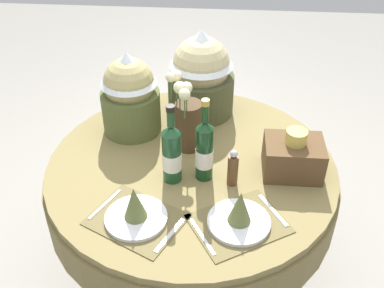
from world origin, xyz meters
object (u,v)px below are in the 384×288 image
object	(u,v)px
place_setting_right	(239,215)
pepper_mill	(233,169)
wine_bottle_centre	(172,153)
gift_tub_back_centre	(201,71)
wine_bottle_left	(204,150)
woven_basket_side_right	(293,156)
gift_tub_back_left	(130,90)
place_setting_left	(135,211)
flower_vase	(187,120)
dining_table	(191,187)

from	to	relation	value
place_setting_right	pepper_mill	xyz separation A→B (m)	(-0.03, 0.23, 0.03)
wine_bottle_centre	gift_tub_back_centre	distance (m)	0.56
wine_bottle_left	woven_basket_side_right	bearing A→B (deg)	9.74
gift_tub_back_left	woven_basket_side_right	size ratio (longest dim) A/B	1.65
place_setting_left	place_setting_right	size ratio (longest dim) A/B	0.99
flower_vase	gift_tub_back_left	distance (m)	0.32
gift_tub_back_centre	place_setting_left	bearing A→B (deg)	-103.66
place_setting_right	pepper_mill	world-z (taller)	pepper_mill
flower_vase	gift_tub_back_centre	world-z (taller)	gift_tub_back_centre
wine_bottle_left	woven_basket_side_right	size ratio (longest dim) A/B	1.54
gift_tub_back_centre	dining_table	bearing A→B (deg)	-91.65
dining_table	flower_vase	size ratio (longest dim) A/B	3.53
place_setting_right	gift_tub_back_left	size ratio (longest dim) A/B	1.04
wine_bottle_left	gift_tub_back_centre	bearing A→B (deg)	95.25
place_setting_right	flower_vase	distance (m)	0.54
dining_table	wine_bottle_centre	size ratio (longest dim) A/B	3.60
dining_table	wine_bottle_centre	world-z (taller)	wine_bottle_centre
gift_tub_back_left	flower_vase	bearing A→B (deg)	-24.49
dining_table	place_setting_left	distance (m)	0.45
dining_table	wine_bottle_left	size ratio (longest dim) A/B	3.43
place_setting_right	flower_vase	world-z (taller)	flower_vase
dining_table	wine_bottle_left	distance (m)	0.31
wine_bottle_centre	wine_bottle_left	bearing A→B (deg)	10.12
dining_table	flower_vase	xyz separation A→B (m)	(-0.03, 0.12, 0.29)
wine_bottle_left	flower_vase	bearing A→B (deg)	113.18
place_setting_right	pepper_mill	distance (m)	0.23
gift_tub_back_left	dining_table	bearing A→B (deg)	-38.49
wine_bottle_centre	pepper_mill	size ratio (longest dim) A/B	2.10
place_setting_right	pepper_mill	size ratio (longest dim) A/B	2.46
flower_vase	woven_basket_side_right	distance (m)	0.49
dining_table	gift_tub_back_centre	bearing A→B (deg)	88.35
place_setting_left	wine_bottle_left	bearing A→B (deg)	48.56
dining_table	gift_tub_back_left	bearing A→B (deg)	141.51
gift_tub_back_centre	woven_basket_side_right	world-z (taller)	gift_tub_back_centre
wine_bottle_centre	gift_tub_back_left	world-z (taller)	gift_tub_back_left
flower_vase	pepper_mill	bearing A→B (deg)	-49.28
wine_bottle_left	pepper_mill	bearing A→B (deg)	-16.46
flower_vase	wine_bottle_centre	bearing A→B (deg)	-100.79
place_setting_right	flower_vase	size ratio (longest dim) A/B	1.15
flower_vase	place_setting_right	bearing A→B (deg)	-63.45
flower_vase	wine_bottle_centre	distance (m)	0.23
dining_table	woven_basket_side_right	distance (m)	0.49
dining_table	gift_tub_back_left	xyz separation A→B (m)	(-0.31, 0.25, 0.36)
dining_table	gift_tub_back_centre	distance (m)	0.58
place_setting_right	pepper_mill	bearing A→B (deg)	96.86
place_setting_left	flower_vase	size ratio (longest dim) A/B	1.14
dining_table	gift_tub_back_centre	size ratio (longest dim) A/B	2.93
woven_basket_side_right	gift_tub_back_centre	bearing A→B (deg)	132.44
dining_table	gift_tub_back_left	distance (m)	0.53
place_setting_right	wine_bottle_centre	size ratio (longest dim) A/B	1.17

